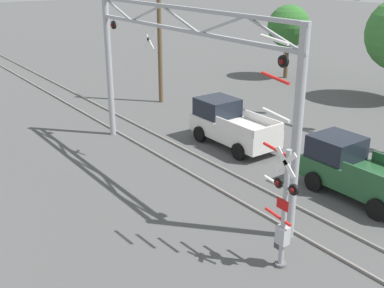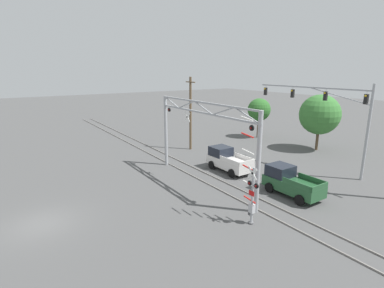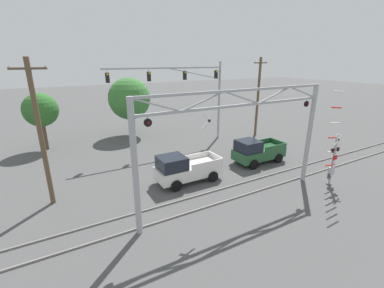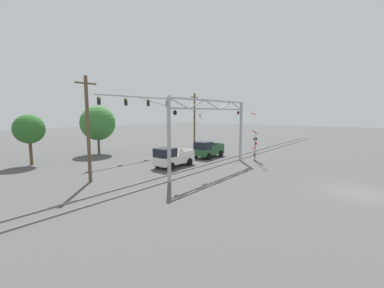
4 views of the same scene
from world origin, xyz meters
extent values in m
plane|color=#4C4C4C|center=(0.00, 0.00, 0.00)|extent=(200.00, 200.00, 0.00)
cube|color=gray|center=(0.00, 12.76, 0.05)|extent=(80.00, 0.08, 0.10)
cube|color=gray|center=(0.00, 14.20, 0.05)|extent=(80.00, 0.08, 0.10)
cylinder|color=#9EA0A5|center=(-6.26, 12.48, 3.49)|extent=(0.31, 0.31, 6.97)
cylinder|color=#9EA0A5|center=(6.26, 12.48, 3.49)|extent=(0.31, 0.31, 6.97)
cube|color=#9EA0A5|center=(0.00, 12.48, 6.08)|extent=(12.83, 0.14, 0.14)
cube|color=#9EA0A5|center=(0.00, 12.48, 6.90)|extent=(12.83, 0.14, 0.14)
cube|color=#9EA0A5|center=(-5.01, 12.48, 6.49)|extent=(2.53, 0.08, 0.90)
cube|color=#9EA0A5|center=(-2.50, 12.48, 6.49)|extent=(2.53, 0.08, 0.90)
cube|color=#9EA0A5|center=(0.00, 12.48, 6.49)|extent=(2.53, 0.08, 0.90)
cube|color=#9EA0A5|center=(2.50, 12.48, 6.49)|extent=(2.53, 0.08, 0.90)
cube|color=#9EA0A5|center=(5.01, 12.48, 6.49)|extent=(2.53, 0.08, 0.90)
cylinder|color=black|center=(-5.50, 12.48, 5.72)|extent=(0.38, 0.10, 0.38)
sphere|color=#590C0C|center=(-5.50, 12.41, 5.72)|extent=(0.18, 0.18, 0.18)
cylinder|color=#9EA0A5|center=(-5.50, 12.48, 5.96)|extent=(0.04, 0.04, 0.10)
cylinder|color=black|center=(5.50, 12.48, 5.72)|extent=(0.38, 0.10, 0.38)
sphere|color=#590C0C|center=(5.50, 12.41, 5.72)|extent=(0.18, 0.18, 0.18)
cylinder|color=#9EA0A5|center=(5.50, 12.48, 5.96)|extent=(0.04, 0.04, 0.10)
cube|color=white|center=(-2.19, 12.38, 5.46)|extent=(0.88, 0.03, 0.88)
cube|color=white|center=(-2.19, 12.38, 5.46)|extent=(0.88, 0.03, 0.88)
cylinder|color=black|center=(-2.19, 12.35, 5.46)|extent=(0.04, 0.04, 0.02)
cylinder|color=#9EA0A5|center=(7.26, 11.06, 1.87)|extent=(0.16, 0.16, 3.74)
cylinder|color=#59595B|center=(7.26, 11.06, 0.05)|extent=(0.35, 0.35, 0.10)
cube|color=white|center=(7.26, 10.95, 3.39)|extent=(0.78, 0.03, 0.78)
cube|color=white|center=(7.26, 10.95, 3.39)|extent=(0.78, 0.03, 0.78)
cylinder|color=black|center=(7.26, 10.92, 3.39)|extent=(0.04, 0.04, 0.02)
cylinder|color=black|center=(6.98, 11.06, 2.64)|extent=(0.32, 0.09, 0.32)
sphere|color=#590C0C|center=(6.98, 11.00, 2.64)|extent=(0.16, 0.16, 0.16)
cylinder|color=black|center=(7.54, 11.06, 2.64)|extent=(0.32, 0.09, 0.32)
sphere|color=#590C0C|center=(7.54, 11.00, 2.64)|extent=(0.16, 0.16, 0.16)
cube|color=#9EA0A5|center=(7.26, 11.06, 2.64)|extent=(0.64, 0.06, 0.06)
cube|color=red|center=(7.26, 10.96, 2.09)|extent=(0.44, 0.02, 0.32)
cube|color=#B2B2B7|center=(7.26, 11.06, 1.05)|extent=(0.36, 0.28, 0.56)
cylinder|color=red|center=(7.03, 11.06, 1.56)|extent=(1.02, 0.09, 0.20)
cylinder|color=white|center=(6.91, 11.06, 2.57)|extent=(1.02, 0.09, 0.20)
cylinder|color=red|center=(6.80, 11.06, 3.58)|extent=(1.02, 0.09, 0.20)
cylinder|color=white|center=(6.69, 11.06, 4.59)|extent=(1.02, 0.09, 0.20)
cylinder|color=red|center=(6.57, 11.06, 5.60)|extent=(1.02, 0.09, 0.20)
cylinder|color=white|center=(6.46, 11.06, 6.61)|extent=(1.02, 0.09, 0.20)
cube|color=#3F3F42|center=(7.12, 11.06, 0.70)|extent=(0.24, 0.12, 0.36)
cylinder|color=#9EA0A5|center=(7.06, 24.66, 4.18)|extent=(0.24, 0.24, 8.36)
cube|color=#9EA0A5|center=(0.95, 24.66, 7.76)|extent=(12.21, 0.14, 0.14)
cube|color=#9EA0A5|center=(4.01, 24.66, 7.16)|extent=(6.12, 0.08, 1.28)
cylinder|color=#9EA0A5|center=(-4.65, 24.66, 7.61)|extent=(0.04, 0.04, 0.30)
cube|color=black|center=(-4.65, 24.66, 7.04)|extent=(0.30, 0.26, 0.85)
sphere|color=yellow|center=(-4.65, 24.49, 7.33)|extent=(0.18, 0.18, 0.18)
cylinder|color=#9EA0A5|center=(-0.91, 24.66, 7.61)|extent=(0.04, 0.04, 0.30)
cube|color=black|center=(-0.91, 24.66, 7.04)|extent=(0.30, 0.26, 0.85)
sphere|color=yellow|center=(-0.91, 24.49, 7.33)|extent=(0.18, 0.18, 0.18)
cylinder|color=#9EA0A5|center=(2.82, 24.66, 7.61)|extent=(0.04, 0.04, 0.30)
cube|color=black|center=(2.82, 24.66, 7.04)|extent=(0.30, 0.26, 0.85)
sphere|color=yellow|center=(2.82, 24.49, 7.33)|extent=(0.18, 0.18, 0.18)
cylinder|color=#9EA0A5|center=(6.56, 24.66, 7.61)|extent=(0.04, 0.04, 0.30)
cube|color=black|center=(6.56, 24.66, 7.04)|extent=(0.30, 0.26, 0.85)
sphere|color=yellow|center=(6.56, 24.49, 7.33)|extent=(0.18, 0.18, 0.18)
cube|color=silver|center=(-1.20, 16.50, 0.82)|extent=(4.79, 1.93, 0.84)
cube|color=black|center=(-2.52, 16.50, 1.68)|extent=(1.84, 1.78, 0.89)
cube|color=silver|center=(-0.18, 15.58, 1.44)|extent=(2.55, 0.08, 0.40)
cube|color=silver|center=(-0.18, 17.43, 1.44)|extent=(2.55, 0.08, 0.40)
cube|color=silver|center=(1.15, 16.50, 1.44)|extent=(0.10, 1.85, 0.40)
cylinder|color=black|center=(-2.68, 15.53, 0.40)|extent=(0.79, 0.24, 0.79)
cylinder|color=black|center=(-2.68, 17.48, 0.40)|extent=(0.79, 0.24, 0.79)
cylinder|color=black|center=(0.29, 15.53, 0.40)|extent=(0.79, 0.24, 0.79)
cylinder|color=black|center=(0.29, 17.48, 0.40)|extent=(0.79, 0.24, 0.79)
cube|color=#23512D|center=(5.88, 16.78, 0.82)|extent=(4.57, 1.93, 0.84)
cube|color=black|center=(4.62, 16.78, 1.68)|extent=(1.76, 1.78, 0.89)
cube|color=#23512D|center=(6.86, 15.86, 1.44)|extent=(2.42, 0.08, 0.40)
cube|color=#23512D|center=(6.86, 17.71, 1.44)|extent=(2.42, 0.08, 0.40)
cube|color=#23512D|center=(8.12, 16.78, 1.44)|extent=(0.10, 1.85, 0.40)
cylinder|color=black|center=(4.46, 15.81, 0.40)|extent=(0.79, 0.24, 0.79)
cylinder|color=black|center=(4.46, 17.76, 0.40)|extent=(0.79, 0.24, 0.79)
cylinder|color=black|center=(7.30, 15.81, 0.40)|extent=(0.79, 0.24, 0.79)
cylinder|color=black|center=(7.30, 17.76, 0.40)|extent=(0.79, 0.24, 0.79)
cylinder|color=brown|center=(-10.04, 17.92, 4.32)|extent=(0.28, 0.28, 8.65)
cube|color=brown|center=(-10.04, 17.92, 8.05)|extent=(1.80, 0.12, 0.12)
cylinder|color=silver|center=(-10.86, 17.92, 8.15)|extent=(0.08, 0.08, 0.12)
cylinder|color=silver|center=(-9.22, 17.92, 8.15)|extent=(0.08, 0.08, 0.12)
cylinder|color=brown|center=(-10.15, 29.56, 1.43)|extent=(0.32, 0.32, 2.85)
sphere|color=#2D6628|center=(-10.15, 29.56, 3.97)|extent=(3.19, 3.19, 3.19)
cylinder|color=brown|center=(-1.29, 30.41, 1.33)|extent=(0.32, 0.32, 2.66)
sphere|color=#387533|center=(-1.29, 30.41, 4.31)|extent=(4.71, 4.71, 4.71)
camera|label=1|loc=(15.55, 1.72, 8.54)|focal=45.00mm
camera|label=2|loc=(19.43, -1.59, 9.48)|focal=28.00mm
camera|label=3|loc=(-9.35, 1.41, 8.46)|focal=24.00mm
camera|label=4|loc=(-21.35, -1.53, 5.69)|focal=24.00mm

